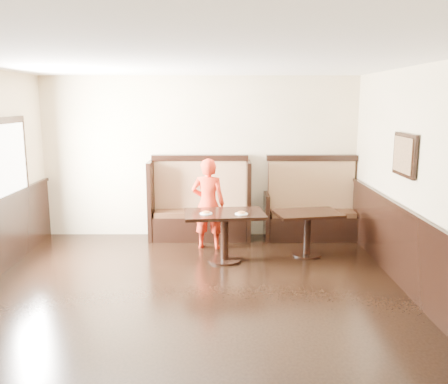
{
  "coord_description": "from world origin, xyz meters",
  "views": [
    {
      "loc": [
        0.4,
        -4.78,
        2.38
      ],
      "look_at": [
        0.42,
        2.35,
        1.0
      ],
      "focal_mm": 38.0,
      "sensor_mm": 36.0,
      "label": 1
    }
  ],
  "objects_px": {
    "table_main": "(225,224)",
    "child": "(208,204)",
    "booth_main": "(200,208)",
    "table_neighbor": "(307,223)",
    "booth_neighbor": "(311,211)"
  },
  "relations": [
    {
      "from": "booth_neighbor",
      "to": "child",
      "type": "height_order",
      "value": "child"
    },
    {
      "from": "booth_main",
      "to": "table_main",
      "type": "distance_m",
      "value": 1.32
    },
    {
      "from": "table_neighbor",
      "to": "booth_main",
      "type": "bearing_deg",
      "value": 139.47
    },
    {
      "from": "table_main",
      "to": "child",
      "type": "bearing_deg",
      "value": 106.88
    },
    {
      "from": "booth_neighbor",
      "to": "table_neighbor",
      "type": "distance_m",
      "value": 1.0
    },
    {
      "from": "booth_neighbor",
      "to": "child",
      "type": "bearing_deg",
      "value": -161.21
    },
    {
      "from": "booth_main",
      "to": "table_main",
      "type": "bearing_deg",
      "value": -71.17
    },
    {
      "from": "booth_neighbor",
      "to": "table_main",
      "type": "height_order",
      "value": "booth_neighbor"
    },
    {
      "from": "table_main",
      "to": "child",
      "type": "relative_size",
      "value": 0.84
    },
    {
      "from": "table_main",
      "to": "child",
      "type": "distance_m",
      "value": 0.71
    },
    {
      "from": "booth_main",
      "to": "table_neighbor",
      "type": "bearing_deg",
      "value": -29.53
    },
    {
      "from": "booth_main",
      "to": "table_main",
      "type": "xyz_separation_m",
      "value": [
        0.42,
        -1.25,
        0.05
      ]
    },
    {
      "from": "booth_main",
      "to": "table_neighbor",
      "type": "distance_m",
      "value": 1.97
    },
    {
      "from": "booth_neighbor",
      "to": "table_neighbor",
      "type": "xyz_separation_m",
      "value": [
        -0.24,
        -0.97,
        0.03
      ]
    },
    {
      "from": "table_neighbor",
      "to": "table_main",
      "type": "bearing_deg",
      "value": -178.86
    }
  ]
}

